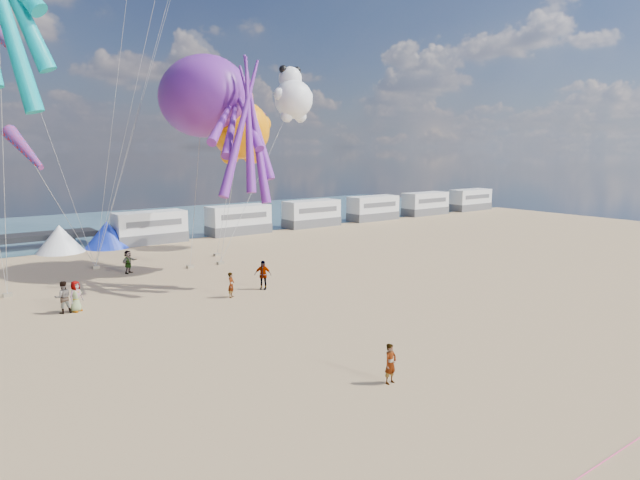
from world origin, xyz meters
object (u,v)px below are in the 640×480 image
Objects in this scene: sandbag_b at (190,267)px; sandbag_d at (217,255)px; sandbag_a at (8,295)px; motorhome_5 at (470,200)px; windsock_right at (25,149)px; beachgoer_5 at (231,285)px; motorhome_2 at (312,213)px; kite_octopus_purple at (203,97)px; motorhome_3 at (373,208)px; motorhome_1 at (239,220)px; tent_white at (60,239)px; beachgoer_0 at (76,296)px; standing_person at (390,364)px; beachgoer_3 at (263,275)px; tent_blue at (107,234)px; beachgoer_7 at (63,297)px; sandbag_c at (220,263)px; kite_teddy_orange at (240,130)px; sandbag_e at (96,267)px; windsock_mid at (243,102)px; beachgoer_4 at (128,262)px; motorhome_0 at (150,227)px; kite_panda at (293,99)px; motorhome_4 at (425,204)px.

sandbag_b is 4.95m from sandbag_d.
sandbag_a is 12.44m from sandbag_b.
motorhome_5 is 13.20× the size of sandbag_b.
windsock_right is at bearing -165.94° from motorhome_5.
motorhome_2 is at bearing 1.16° from beachgoer_5.
motorhome_3 is at bearing 50.07° from kite_octopus_purple.
tent_white is at bearing 180.00° from motorhome_1.
standing_person is at bearing -99.16° from beachgoer_0.
beachgoer_3 is (-48.39, -21.67, -0.57)m from motorhome_5.
tent_blue is 11.44m from sandbag_d.
beachgoer_0 is at bearing 177.53° from beachgoer_7.
sandbag_c is 0.07× the size of kite_teddy_orange.
motorhome_1 is 4.19× the size of standing_person.
kite_teddy_orange is at bearing -40.37° from sandbag_e.
tent_blue is 8.00× the size of sandbag_e.
beachgoer_7 is 0.35× the size of windsock_mid.
beachgoer_4 is at bearing 14.33° from sandbag_a.
beachgoer_5 is (-22.46, -22.22, -0.73)m from motorhome_2.
sandbag_d is at bearing -78.36° from motorhome_0.
standing_person is 0.84× the size of beachgoer_3.
sandbag_b is at bearing 36.67° from beachgoer_5.
sandbag_a is at bearing 98.66° from beachgoer_5.
windsock_right is (-31.87, -15.12, 7.37)m from motorhome_2.
windsock_right is (-14.86, -5.44, 8.76)m from sandbag_d.
sandbag_b is at bearing 157.59° from windsock_mid.
beachgoer_7 is 26.90m from kite_panda.
motorhome_2 is 1.00× the size of motorhome_3.
motorhome_3 is at bearing -8.72° from beachgoer_5.
kite_octopus_purple reaches higher than motorhome_4.
sandbag_c is 3.56m from sandbag_d.
kite_octopus_purple reaches higher than kite_teddy_orange.
sandbag_d is (-17.00, -9.68, -1.39)m from motorhome_2.
kite_octopus_purple is at bearing -3.84° from beachgoer_0.
motorhome_0 is 1.65× the size of tent_white.
sandbag_b is at bearing -165.44° from motorhome_5.
beachgoer_7 is at bearing -145.29° from sandbag_d.
motorhome_1 is 4.29× the size of beachgoer_5.
windsock_right is at bearing -171.60° from kite_teddy_orange.
beachgoer_5 is at bearing -47.59° from beachgoer_0.
kite_octopus_purple reaches higher than sandbag_e.
tent_white is at bearing 135.91° from sandbag_d.
windsock_right is (-8.87, -15.12, 7.67)m from tent_blue.
kite_octopus_purple is (-1.68, -1.31, 12.40)m from sandbag_c.
motorhome_4 is 13.20× the size of sandbag_a.
tent_blue reaches higher than sandbag_b.
windsock_mid is at bearing -8.22° from beachgoer_0.
kite_octopus_purple is (5.08, -2.49, 11.67)m from beachgoer_4.
windsock_mid is (8.59, -2.01, 11.51)m from beachgoer_4.
beachgoer_5 is at bearing -49.70° from windsock_right.
motorhome_0 is at bearing 37.61° from beachgoer_5.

